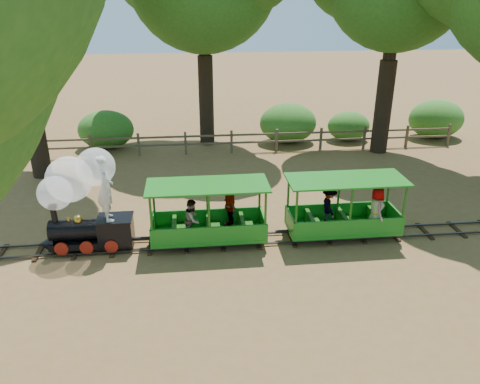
{
  "coord_description": "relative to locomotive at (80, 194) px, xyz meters",
  "views": [
    {
      "loc": [
        -2.75,
        -11.56,
        6.54
      ],
      "look_at": [
        -1.44,
        0.5,
        1.33
      ],
      "focal_mm": 35.0,
      "sensor_mm": 36.0,
      "label": 1
    }
  ],
  "objects": [
    {
      "name": "ground",
      "position": [
        5.7,
        -0.06,
        -1.66
      ],
      "size": [
        90.0,
        90.0,
        0.0
      ],
      "primitive_type": "plane",
      "color": "brown",
      "rests_on": "ground"
    },
    {
      "name": "track",
      "position": [
        5.7,
        -0.06,
        -1.59
      ],
      "size": [
        22.0,
        1.0,
        0.1
      ],
      "color": "#3F3D3A",
      "rests_on": "ground"
    },
    {
      "name": "locomotive",
      "position": [
        0.0,
        0.0,
        0.0
      ],
      "size": [
        2.54,
        1.2,
        2.92
      ],
      "color": "black",
      "rests_on": "ground"
    },
    {
      "name": "carriage_front",
      "position": [
        3.38,
        -0.04,
        -0.89
      ],
      "size": [
        3.28,
        1.4,
        1.7
      ],
      "color": "#1A771A",
      "rests_on": "track"
    },
    {
      "name": "carriage_rear",
      "position": [
        7.24,
        -0.1,
        -0.88
      ],
      "size": [
        3.28,
        1.34,
        1.7
      ],
      "color": "#1A771A",
      "rests_on": "track"
    },
    {
      "name": "fence",
      "position": [
        5.7,
        7.94,
        -1.08
      ],
      "size": [
        18.1,
        0.1,
        1.0
      ],
      "color": "brown",
      "rests_on": "ground"
    },
    {
      "name": "shrub_west",
      "position": [
        -0.83,
        9.24,
        -0.8
      ],
      "size": [
        2.47,
        1.9,
        1.71
      ],
      "primitive_type": "ellipsoid",
      "color": "#2D6B1E",
      "rests_on": "ground"
    },
    {
      "name": "shrub_mid_w",
      "position": [
        7.46,
        9.24,
        -0.74
      ],
      "size": [
        2.65,
        2.04,
        1.83
      ],
      "primitive_type": "ellipsoid",
      "color": "#2D6B1E",
      "rests_on": "ground"
    },
    {
      "name": "shrub_mid_e",
      "position": [
        10.39,
        9.24,
        -0.97
      ],
      "size": [
        1.99,
        1.53,
        1.38
      ],
      "primitive_type": "ellipsoid",
      "color": "#2D6B1E",
      "rests_on": "ground"
    },
    {
      "name": "shrub_east",
      "position": [
        14.7,
        9.24,
        -0.75
      ],
      "size": [
        2.64,
        2.03,
        1.83
      ],
      "primitive_type": "ellipsoid",
      "color": "#2D6B1E",
      "rests_on": "ground"
    }
  ]
}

